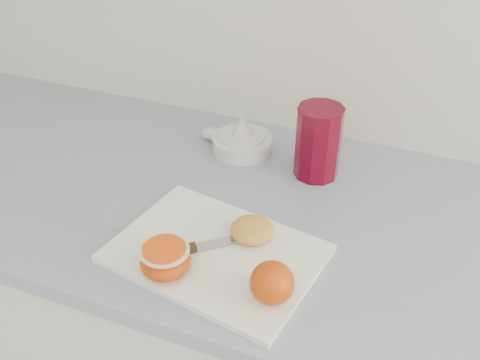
# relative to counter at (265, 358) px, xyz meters

# --- Properties ---
(counter) EXTENTS (2.37, 0.64, 0.89)m
(counter) POSITION_rel_counter_xyz_m (0.00, 0.00, 0.00)
(counter) COLOR silver
(counter) RESTS_ON ground
(cutting_board) EXTENTS (0.36, 0.29, 0.01)m
(cutting_board) POSITION_rel_counter_xyz_m (-0.04, -0.16, 0.45)
(cutting_board) COLOR white
(cutting_board) RESTS_ON counter
(whole_orange) EXTENTS (0.07, 0.07, 0.07)m
(whole_orange) POSITION_rel_counter_xyz_m (0.08, -0.22, 0.49)
(whole_orange) COLOR #CB3200
(whole_orange) RESTS_ON cutting_board
(half_orange) EXTENTS (0.08, 0.08, 0.05)m
(half_orange) POSITION_rel_counter_xyz_m (-0.09, -0.23, 0.48)
(half_orange) COLOR #CB3200
(half_orange) RESTS_ON cutting_board
(squeezed_shell) EXTENTS (0.07, 0.07, 0.03)m
(squeezed_shell) POSITION_rel_counter_xyz_m (0.00, -0.11, 0.47)
(squeezed_shell) COLOR gold
(squeezed_shell) RESTS_ON cutting_board
(paring_knife) EXTENTS (0.16, 0.14, 0.01)m
(paring_knife) POSITION_rel_counter_xyz_m (-0.09, -0.19, 0.46)
(paring_knife) COLOR #412F18
(paring_knife) RESTS_ON cutting_board
(citrus_juicer) EXTENTS (0.16, 0.13, 0.09)m
(citrus_juicer) POSITION_rel_counter_xyz_m (-0.13, 0.17, 0.47)
(citrus_juicer) COLOR white
(citrus_juicer) RESTS_ON counter
(red_tumbler) EXTENTS (0.09, 0.09, 0.15)m
(red_tumbler) POSITION_rel_counter_xyz_m (0.05, 0.14, 0.51)
(red_tumbler) COLOR #610318
(red_tumbler) RESTS_ON counter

